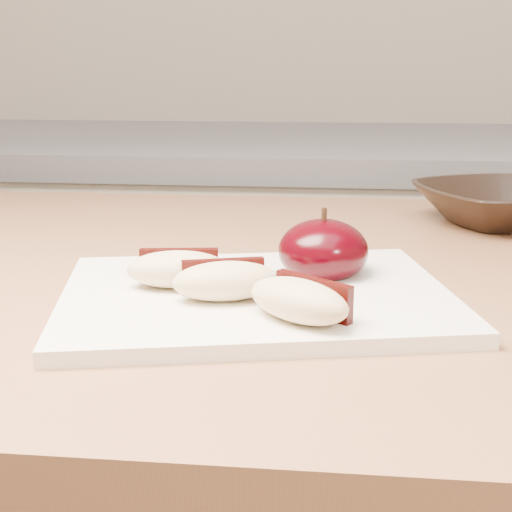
# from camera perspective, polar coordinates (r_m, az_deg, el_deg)

# --- Properties ---
(back_cabinet) EXTENTS (2.40, 0.62, 0.94)m
(back_cabinet) POSITION_cam_1_polar(r_m,az_deg,el_deg) (1.43, 1.59, -9.53)
(back_cabinet) COLOR silver
(back_cabinet) RESTS_ON ground
(cutting_board) EXTENTS (0.31, 0.25, 0.01)m
(cutting_board) POSITION_cam_1_polar(r_m,az_deg,el_deg) (0.51, 0.00, -3.29)
(cutting_board) COLOR white
(cutting_board) RESTS_ON island_counter
(apple_half) EXTENTS (0.09, 0.09, 0.06)m
(apple_half) POSITION_cam_1_polar(r_m,az_deg,el_deg) (0.55, 5.40, 0.42)
(apple_half) COLOR black
(apple_half) RESTS_ON cutting_board
(apple_wedge_a) EXTENTS (0.08, 0.05, 0.03)m
(apple_wedge_a) POSITION_cam_1_polar(r_m,az_deg,el_deg) (0.52, -6.27, -1.02)
(apple_wedge_a) COLOR beige
(apple_wedge_a) RESTS_ON cutting_board
(apple_wedge_b) EXTENTS (0.08, 0.05, 0.03)m
(apple_wedge_b) POSITION_cam_1_polar(r_m,az_deg,el_deg) (0.49, -2.45, -1.96)
(apple_wedge_b) COLOR beige
(apple_wedge_b) RESTS_ON cutting_board
(apple_wedge_c) EXTENTS (0.08, 0.07, 0.03)m
(apple_wedge_c) POSITION_cam_1_polar(r_m,az_deg,el_deg) (0.45, 3.54, -3.52)
(apple_wedge_c) COLOR beige
(apple_wedge_c) RESTS_ON cutting_board
(bowl) EXTENTS (0.22, 0.22, 0.04)m
(bowl) POSITION_cam_1_polar(r_m,az_deg,el_deg) (0.81, 18.99, 3.90)
(bowl) COLOR black
(bowl) RESTS_ON island_counter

